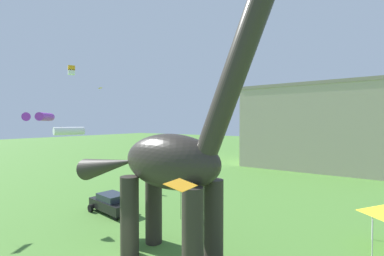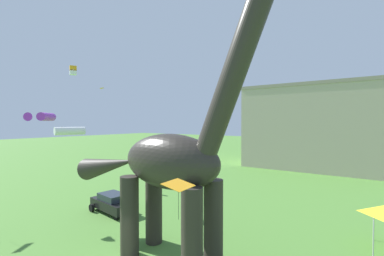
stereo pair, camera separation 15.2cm
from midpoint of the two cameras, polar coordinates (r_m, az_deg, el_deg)
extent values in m
cylinder|color=#2D2823|center=(14.55, 4.42, -19.64)|extent=(1.02, 1.02, 4.41)
cylinder|color=#2D2823|center=(13.02, -0.20, -22.23)|extent=(1.02, 1.02, 4.41)
cylinder|color=#2D2823|center=(16.93, -8.61, -16.60)|extent=(1.02, 1.02, 4.41)
cylinder|color=#2D2823|center=(15.64, -13.74, -18.15)|extent=(1.02, 1.02, 4.41)
ellipsoid|color=#2D2823|center=(14.15, -5.05, -7.26)|extent=(6.03, 2.60, 2.97)
cylinder|color=#2D2823|center=(12.19, 9.71, 13.85)|extent=(4.34, 1.11, 8.59)
cone|color=#2D2823|center=(17.86, -17.81, -7.73)|extent=(5.30, 1.48, 2.51)
cube|color=black|center=(23.20, -17.28, -15.63)|extent=(4.40, 2.33, 0.72)
cube|color=#232B35|center=(23.03, -17.29, -14.15)|extent=(2.46, 1.86, 0.52)
cylinder|color=black|center=(22.73, -12.89, -16.91)|extent=(0.64, 0.30, 0.62)
cylinder|color=black|center=(21.63, -16.53, -17.90)|extent=(0.64, 0.30, 0.62)
cylinder|color=black|center=(25.00, -17.91, -15.24)|extent=(0.64, 0.30, 0.62)
cylinder|color=black|center=(24.01, -21.41, -15.98)|extent=(0.64, 0.30, 0.62)
cylinder|color=#2D3347|center=(28.07, -8.81, -13.22)|extent=(0.12, 0.12, 0.74)
cylinder|color=#2D3347|center=(27.95, -8.53, -13.29)|extent=(0.12, 0.12, 0.74)
cube|color=#D1333D|center=(27.86, -8.67, -12.00)|extent=(0.40, 0.25, 0.52)
sphere|color=tan|center=(27.78, -8.67, -11.24)|extent=(0.23, 0.23, 0.23)
cylinder|color=#D1333D|center=(28.01, -9.02, -11.87)|extent=(0.10, 0.10, 0.50)
cylinder|color=#D1333D|center=(27.70, -8.32, -12.02)|extent=(0.10, 0.10, 0.50)
cylinder|color=#B2B2B7|center=(20.82, 34.42, -16.70)|extent=(0.06, 0.06, 2.10)
cylinder|color=#B2B2B7|center=(18.26, 34.43, -19.29)|extent=(0.06, 0.06, 2.10)
cylinder|color=purple|center=(24.55, -29.51, 2.15)|extent=(2.13, 2.18, 0.67)
cone|color=purple|center=(25.03, -32.32, 2.09)|extent=(0.92, 0.91, 0.70)
cube|color=orange|center=(8.40, -3.00, -12.26)|extent=(0.78, 1.00, 0.17)
cylinder|color=black|center=(8.56, -3.00, -16.30)|extent=(0.01, 0.01, 0.96)
cylinder|color=white|center=(18.12, -25.41, -0.59)|extent=(0.93, 1.84, 0.50)
cone|color=black|center=(19.06, -26.19, -0.51)|extent=(0.62, 0.56, 0.52)
cube|color=orange|center=(36.41, -19.49, 8.21)|extent=(0.73, 0.76, 0.11)
cylinder|color=white|center=(36.36, -19.48, 7.59)|extent=(0.01, 0.01, 0.61)
cube|color=orange|center=(29.94, -24.92, 11.72)|extent=(0.83, 0.83, 0.50)
cube|color=white|center=(29.87, -24.92, 10.99)|extent=(0.83, 0.83, 0.50)
cube|color=#B7A893|center=(45.58, 25.79, -0.11)|extent=(22.78, 9.01, 12.77)
cube|color=gray|center=(45.91, 25.88, 8.19)|extent=(23.24, 9.19, 0.50)
camera|label=1|loc=(0.08, -90.28, -0.01)|focal=24.48mm
camera|label=2|loc=(0.08, 89.72, 0.01)|focal=24.48mm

